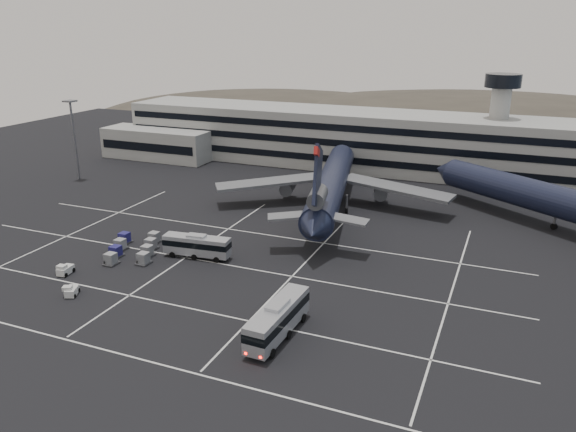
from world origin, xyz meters
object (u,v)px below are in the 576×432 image
Objects in this scene: bus_near at (278,318)px; uld_cluster at (134,248)px; tug_a at (65,270)px; bus_far at (197,245)px; trijet_main at (331,184)px.

uld_cluster is (-31.30, 14.30, -1.50)m from bus_near.
bus_far is at bearing 34.82° from tug_a.
bus_near is 1.14× the size of bus_far.
tug_a is (-26.26, -43.37, -4.54)m from trijet_main.
trijet_main is 4.60× the size of bus_near.
uld_cluster is at bearing 61.27° from tug_a.
bus_near is at bearing -24.56° from uld_cluster.
bus_far is 19.43m from tug_a.
bus_near reaches higher than uld_cluster.
trijet_main is at bearing 51.88° from tug_a.
trijet_main is at bearing 56.14° from uld_cluster.
tug_a is at bearing -111.81° from uld_cluster.
trijet_main is at bearing 103.14° from bus_near.
trijet_main is 50.90m from tug_a.
trijet_main reaches higher than bus_far.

